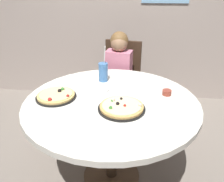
% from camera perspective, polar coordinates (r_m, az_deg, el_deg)
% --- Properties ---
extents(ground_plane, '(8.00, 8.00, 0.00)m').
position_cam_1_polar(ground_plane, '(2.15, -0.14, -20.16)').
color(ground_plane, slate).
extents(dining_table, '(1.28, 1.28, 0.75)m').
position_cam_1_polar(dining_table, '(1.73, -0.16, -4.92)').
color(dining_table, silver).
rests_on(dining_table, ground_plane).
extents(chair_wooden, '(0.47, 0.47, 0.95)m').
position_cam_1_polar(chair_wooden, '(2.60, 2.19, 2.88)').
color(chair_wooden, '#382619').
rests_on(chair_wooden, ground_plane).
extents(diner_child, '(0.32, 0.43, 1.08)m').
position_cam_1_polar(diner_child, '(2.45, 1.19, 0.27)').
color(diner_child, '#3F4766').
rests_on(diner_child, ground_plane).
extents(pizza_veggie, '(0.32, 0.32, 0.05)m').
position_cam_1_polar(pizza_veggie, '(1.57, 2.38, -4.01)').
color(pizza_veggie, black).
rests_on(pizza_veggie, dining_table).
extents(pizza_cheese, '(0.30, 0.30, 0.05)m').
position_cam_1_polar(pizza_cheese, '(1.77, -13.60, -1.05)').
color(pizza_cheese, black).
rests_on(pizza_cheese, dining_table).
extents(soda_cup, '(0.08, 0.08, 0.31)m').
position_cam_1_polar(soda_cup, '(1.98, -2.18, 4.72)').
color(soda_cup, '#3F72B2').
rests_on(soda_cup, dining_table).
extents(sauce_bowl, '(0.07, 0.07, 0.04)m').
position_cam_1_polar(sauce_bowl, '(1.80, 13.41, -0.35)').
color(sauce_bowl, brown).
rests_on(sauce_bowl, dining_table).
extents(plate_small, '(0.18, 0.18, 0.01)m').
position_cam_1_polar(plate_small, '(1.84, -3.58, 0.40)').
color(plate_small, white).
rests_on(plate_small, dining_table).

